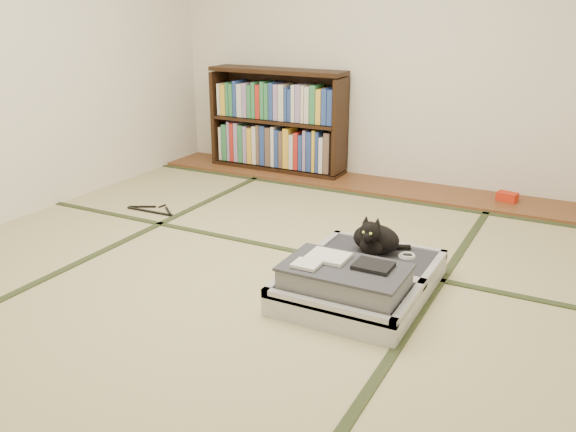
% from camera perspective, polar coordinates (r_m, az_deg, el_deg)
% --- Properties ---
extents(floor, '(4.50, 4.50, 0.00)m').
position_cam_1_polar(floor, '(3.56, -3.35, -5.34)').
color(floor, tan).
rests_on(floor, ground).
extents(wood_strip, '(4.00, 0.50, 0.02)m').
position_cam_1_polar(wood_strip, '(5.26, 7.90, 2.92)').
color(wood_strip, brown).
rests_on(wood_strip, ground).
extents(red_item, '(0.17, 0.12, 0.07)m').
position_cam_1_polar(red_item, '(5.03, 19.83, 1.71)').
color(red_item, red).
rests_on(red_item, wood_strip).
extents(room_shell, '(4.50, 4.50, 4.50)m').
position_cam_1_polar(room_shell, '(3.23, -3.88, 18.92)').
color(room_shell, white).
rests_on(room_shell, ground).
extents(tatami_borders, '(4.00, 4.50, 0.01)m').
position_cam_1_polar(tatami_borders, '(3.95, 0.33, -2.64)').
color(tatami_borders, '#2D381E').
rests_on(tatami_borders, ground).
extents(bookcase, '(1.27, 0.29, 0.92)m').
position_cam_1_polar(bookcase, '(5.60, -0.99, 8.77)').
color(bookcase, black).
rests_on(bookcase, wood_strip).
extents(suitcase, '(0.70, 0.93, 0.27)m').
position_cam_1_polar(suitcase, '(3.26, 6.54, -5.99)').
color(suitcase, silver).
rests_on(suitcase, floor).
extents(cat, '(0.31, 0.31, 0.25)m').
position_cam_1_polar(cat, '(3.47, 8.14, -2.12)').
color(cat, black).
rests_on(cat, suitcase).
extents(cable_coil, '(0.10, 0.10, 0.02)m').
position_cam_1_polar(cable_coil, '(3.48, 11.08, -3.67)').
color(cable_coil, white).
rests_on(cable_coil, suitcase).
extents(hanger, '(0.43, 0.20, 0.01)m').
position_cam_1_polar(hanger, '(4.69, -12.54, 0.54)').
color(hanger, black).
rests_on(hanger, floor).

